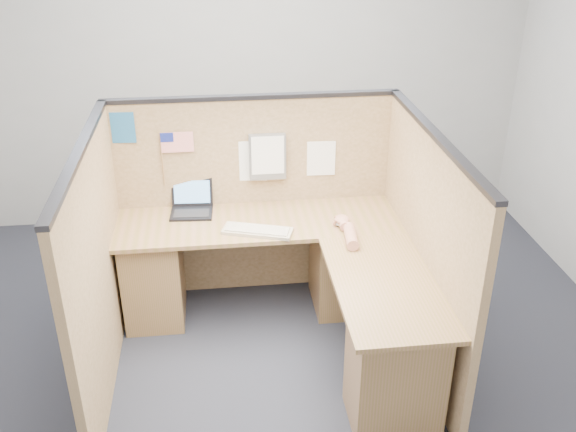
{
  "coord_description": "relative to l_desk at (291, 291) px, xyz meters",
  "views": [
    {
      "loc": [
        -0.26,
        -3.25,
        2.78
      ],
      "look_at": [
        0.19,
        0.5,
        0.84
      ],
      "focal_mm": 40.0,
      "sensor_mm": 36.0,
      "label": 1
    }
  ],
  "objects": [
    {
      "name": "keyboard",
      "position": [
        -0.2,
        0.22,
        0.35
      ],
      "size": [
        0.49,
        0.29,
        0.03
      ],
      "rotation": [
        0.0,
        0.0,
        -0.31
      ],
      "color": "tan",
      "rests_on": "l_desk"
    },
    {
      "name": "blue_poster",
      "position": [
        -1.06,
        0.68,
        0.95
      ],
      "size": [
        0.16,
        0.01,
        0.22
      ],
      "primitive_type": "cube",
      "rotation": [
        0.0,
        0.0,
        -0.07
      ],
      "color": "#1F5B91",
      "rests_on": "cubicle_partitions"
    },
    {
      "name": "cubicle_partitions",
      "position": [
        -0.18,
        0.14,
        0.38
      ],
      "size": [
        2.06,
        1.83,
        1.53
      ],
      "color": "brown",
      "rests_on": "floor"
    },
    {
      "name": "floor",
      "position": [
        -0.18,
        -0.29,
        -0.39
      ],
      "size": [
        5.0,
        5.0,
        0.0
      ],
      "primitive_type": "plane",
      "color": "black",
      "rests_on": "ground"
    },
    {
      "name": "mouse",
      "position": [
        0.38,
        0.25,
        0.36
      ],
      "size": [
        0.13,
        0.1,
        0.05
      ],
      "primitive_type": "ellipsoid",
      "rotation": [
        0.0,
        0.0,
        -0.27
      ],
      "color": "#B4B4B9",
      "rests_on": "l_desk"
    },
    {
      "name": "l_desk",
      "position": [
        0.0,
        0.0,
        0.0
      ],
      "size": [
        1.95,
        1.75,
        0.73
      ],
      "color": "brown",
      "rests_on": "floor"
    },
    {
      "name": "hand_forearm",
      "position": [
        0.39,
        0.1,
        0.38
      ],
      "size": [
        0.12,
        0.41,
        0.09
      ],
      "color": "tan",
      "rests_on": "l_desk"
    },
    {
      "name": "file_holder",
      "position": [
        -0.09,
        0.66,
        0.7
      ],
      "size": [
        0.26,
        0.05,
        0.33
      ],
      "color": "slate",
      "rests_on": "cubicle_partitions"
    },
    {
      "name": "wall_back",
      "position": [
        -0.18,
        1.96,
        1.01
      ],
      "size": [
        5.0,
        0.0,
        5.0
      ],
      "primitive_type": "plane",
      "rotation": [
        1.57,
        0.0,
        0.0
      ],
      "color": "#9A9B9F",
      "rests_on": "floor"
    },
    {
      "name": "laptop",
      "position": [
        -0.64,
        0.6,
        0.39
      ],
      "size": [
        0.3,
        0.29,
        0.21
      ],
      "rotation": [
        0.0,
        0.0,
        -0.06
      ],
      "color": "black",
      "rests_on": "l_desk"
    },
    {
      "name": "paper_right",
      "position": [
        0.3,
        0.68,
        0.66
      ],
      "size": [
        0.2,
        0.01,
        0.26
      ],
      "primitive_type": "cube",
      "rotation": [
        0.0,
        0.0,
        -0.04
      ],
      "color": "white",
      "rests_on": "cubicle_partitions"
    },
    {
      "name": "paper_left",
      "position": [
        -0.21,
        0.68,
        0.66
      ],
      "size": [
        0.23,
        0.03,
        0.3
      ],
      "primitive_type": "cube",
      "rotation": [
        0.0,
        0.0,
        -0.1
      ],
      "color": "white",
      "rests_on": "cubicle_partitions"
    },
    {
      "name": "american_flag",
      "position": [
        -0.74,
        0.67,
        0.82
      ],
      "size": [
        0.23,
        0.01,
        0.39
      ],
      "color": "olive",
      "rests_on": "cubicle_partitions"
    }
  ]
}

